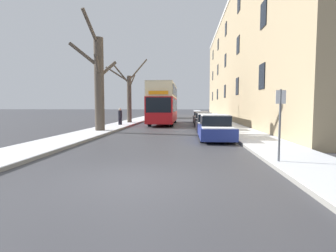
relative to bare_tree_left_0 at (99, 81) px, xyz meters
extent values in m
plane|color=#424247|center=(5.22, -12.50, -3.85)|extent=(320.00, 320.00, 0.00)
cube|color=gray|center=(-0.21, 40.50, -3.79)|extent=(2.58, 130.00, 0.13)
cube|color=white|center=(-0.21, 40.50, -3.71)|extent=(2.55, 130.00, 0.03)
cube|color=gray|center=(10.65, 40.50, -3.79)|extent=(2.58, 130.00, 0.13)
cube|color=white|center=(10.65, 40.50, -3.71)|extent=(2.55, 130.00, 0.03)
cube|color=tan|center=(16.44, 18.55, 4.22)|extent=(9.00, 52.71, 16.14)
cube|color=black|center=(11.91, 0.00, 0.24)|extent=(0.08, 1.40, 1.80)
cube|color=black|center=(11.91, 9.27, 0.24)|extent=(0.08, 1.40, 1.80)
cube|color=black|center=(11.91, 18.55, 0.24)|extent=(0.08, 1.40, 1.80)
cube|color=black|center=(11.91, 27.83, 0.24)|extent=(0.08, 1.40, 1.80)
cube|color=black|center=(11.91, 37.11, 0.24)|extent=(0.08, 1.40, 1.80)
cube|color=black|center=(11.91, 0.00, 4.54)|extent=(0.08, 1.40, 1.80)
cube|color=black|center=(11.91, 9.27, 4.54)|extent=(0.08, 1.40, 1.80)
cube|color=black|center=(11.91, 18.55, 4.54)|extent=(0.08, 1.40, 1.80)
cube|color=black|center=(11.91, 27.83, 4.54)|extent=(0.08, 1.40, 1.80)
cube|color=black|center=(11.91, 37.11, 4.54)|extent=(0.08, 1.40, 1.80)
cube|color=black|center=(11.91, 9.27, 8.85)|extent=(0.08, 1.40, 1.80)
cube|color=black|center=(11.91, 18.55, 8.85)|extent=(0.08, 1.40, 1.80)
cube|color=black|center=(11.91, 27.83, 8.85)|extent=(0.08, 1.40, 1.80)
cube|color=black|center=(11.91, 37.11, 8.85)|extent=(0.08, 1.40, 1.80)
cube|color=beige|center=(11.90, 18.55, 11.77)|extent=(0.12, 51.66, 0.44)
cylinder|color=#4C4238|center=(0.03, 0.05, -0.33)|extent=(0.71, 0.71, 7.04)
cylinder|color=#4C4238|center=(0.48, 0.69, 0.95)|extent=(1.19, 1.54, 1.45)
cylinder|color=#4C4238|center=(-0.22, -0.77, 3.64)|extent=(0.79, 1.89, 2.34)
cylinder|color=#4C4238|center=(0.19, -0.74, 1.05)|extent=(0.59, 1.77, 1.37)
cylinder|color=#4C4238|center=(-0.94, -0.24, 1.89)|extent=(2.17, 0.86, 1.81)
cylinder|color=#4C4238|center=(0.07, 10.01, -1.16)|extent=(0.49, 0.49, 5.39)
cylinder|color=#4C4238|center=(-0.83, 9.88, 1.78)|extent=(1.95, 0.45, 2.34)
cylinder|color=#4C4238|center=(0.24, 10.73, 0.98)|extent=(0.55, 1.61, 1.73)
cylinder|color=#4C4238|center=(-1.13, 9.62, 1.64)|extent=(2.53, 0.98, 1.71)
cylinder|color=#4C4238|center=(1.03, 10.30, 2.23)|extent=(2.10, 0.77, 2.50)
cube|color=red|center=(4.02, 9.28, -2.25)|extent=(2.54, 10.19, 2.53)
cube|color=beige|center=(4.02, 9.28, -0.31)|extent=(2.49, 9.99, 1.33)
cube|color=beige|center=(4.02, 9.28, 0.41)|extent=(2.49, 9.99, 0.12)
cube|color=black|center=(4.02, 9.28, -1.76)|extent=(2.57, 8.97, 1.32)
cube|color=black|center=(4.02, 9.28, -0.25)|extent=(2.57, 8.97, 1.01)
cube|color=black|center=(4.02, 4.21, -1.76)|extent=(2.29, 0.06, 1.38)
cube|color=orange|center=(4.02, 4.20, -0.65)|extent=(1.78, 0.05, 0.32)
cylinder|color=black|center=(2.92, 6.22, -3.32)|extent=(0.30, 1.06, 1.06)
cylinder|color=black|center=(5.13, 6.22, -3.32)|extent=(0.30, 1.06, 1.06)
cylinder|color=black|center=(2.92, 12.13, -3.32)|extent=(0.30, 1.06, 1.06)
cylinder|color=black|center=(5.13, 12.13, -3.32)|extent=(0.30, 1.06, 1.06)
cube|color=navy|center=(8.27, -3.76, -3.36)|extent=(1.89, 4.56, 0.65)
cube|color=black|center=(8.27, -3.58, -2.73)|extent=(1.63, 2.28, 0.61)
cube|color=white|center=(8.27, -3.58, -2.40)|extent=(1.59, 2.17, 0.06)
cube|color=white|center=(8.27, -5.38, -3.01)|extent=(1.70, 1.19, 0.04)
cylinder|color=black|center=(7.44, -5.13, -3.52)|extent=(0.20, 0.66, 0.66)
cylinder|color=black|center=(9.11, -5.13, -3.52)|extent=(0.20, 0.66, 0.66)
cylinder|color=black|center=(7.44, -2.39, -3.52)|extent=(0.20, 0.66, 0.66)
cylinder|color=black|center=(9.11, -2.39, -3.52)|extent=(0.20, 0.66, 0.66)
cube|color=black|center=(8.27, 1.45, -3.40)|extent=(1.86, 4.01, 0.56)
cube|color=black|center=(8.27, 1.61, -2.81)|extent=(1.60, 2.00, 0.61)
cube|color=white|center=(8.27, 1.61, -2.49)|extent=(1.56, 1.90, 0.04)
cube|color=white|center=(8.27, 0.03, -3.10)|extent=(1.67, 1.05, 0.03)
cylinder|color=black|center=(7.45, 0.25, -3.55)|extent=(0.20, 0.61, 0.61)
cylinder|color=black|center=(9.09, 0.25, -3.55)|extent=(0.20, 0.61, 0.61)
cylinder|color=black|center=(7.45, 2.65, -3.55)|extent=(0.20, 0.61, 0.61)
cylinder|color=black|center=(9.09, 2.65, -3.55)|extent=(0.20, 0.61, 0.61)
cube|color=black|center=(8.27, 7.48, -3.38)|extent=(1.83, 4.23, 0.60)
cube|color=black|center=(8.27, 7.65, -2.83)|extent=(1.57, 2.11, 0.51)
cube|color=white|center=(8.27, 7.65, -2.53)|extent=(1.53, 2.01, 0.07)
cube|color=white|center=(8.27, 5.98, -3.05)|extent=(1.64, 1.10, 0.06)
cylinder|color=black|center=(7.47, 6.21, -3.54)|extent=(0.20, 0.61, 0.61)
cylinder|color=black|center=(9.07, 6.21, -3.54)|extent=(0.20, 0.61, 0.61)
cylinder|color=black|center=(7.47, 8.75, -3.54)|extent=(0.20, 0.61, 0.61)
cylinder|color=black|center=(9.07, 8.75, -3.54)|extent=(0.20, 0.61, 0.61)
cube|color=black|center=(8.27, 13.60, -3.38)|extent=(1.88, 4.46, 0.60)
cube|color=black|center=(8.27, 13.78, -2.84)|extent=(1.61, 2.23, 0.50)
cube|color=white|center=(8.27, 13.78, -2.55)|extent=(1.58, 2.12, 0.08)
cube|color=white|center=(8.27, 12.01, -3.05)|extent=(1.69, 1.17, 0.06)
cylinder|color=black|center=(7.44, 12.26, -3.53)|extent=(0.20, 0.65, 0.65)
cylinder|color=black|center=(9.10, 12.26, -3.53)|extent=(0.20, 0.65, 0.65)
cylinder|color=black|center=(7.44, 14.94, -3.53)|extent=(0.20, 0.65, 0.65)
cylinder|color=black|center=(9.10, 14.94, -3.53)|extent=(0.20, 0.65, 0.65)
cube|color=white|center=(2.98, 24.91, -2.51)|extent=(2.00, 5.73, 2.25)
cube|color=black|center=(2.98, 22.06, -1.98)|extent=(1.76, 0.06, 0.99)
cylinder|color=black|center=(2.10, 23.08, -3.51)|extent=(0.22, 0.68, 0.68)
cylinder|color=black|center=(3.86, 23.08, -3.51)|extent=(0.22, 0.68, 0.68)
cylinder|color=black|center=(2.10, 26.74, -3.51)|extent=(0.22, 0.68, 0.68)
cylinder|color=black|center=(3.86, 26.74, -3.51)|extent=(0.22, 0.68, 0.68)
cylinder|color=black|center=(-0.06, 6.02, -3.44)|extent=(0.18, 0.18, 0.83)
cylinder|color=black|center=(0.11, 6.07, -3.44)|extent=(0.18, 0.18, 0.83)
cylinder|color=black|center=(0.02, 6.04, -2.66)|extent=(0.39, 0.39, 0.72)
sphere|color=beige|center=(0.02, 6.04, -2.18)|extent=(0.23, 0.23, 0.23)
cylinder|color=#4C4F54|center=(9.67, -10.48, -2.59)|extent=(0.07, 0.07, 2.53)
cube|color=silver|center=(9.67, -10.50, -1.57)|extent=(0.32, 0.02, 0.44)
camera|label=1|loc=(6.64, -19.28, -1.88)|focal=28.00mm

